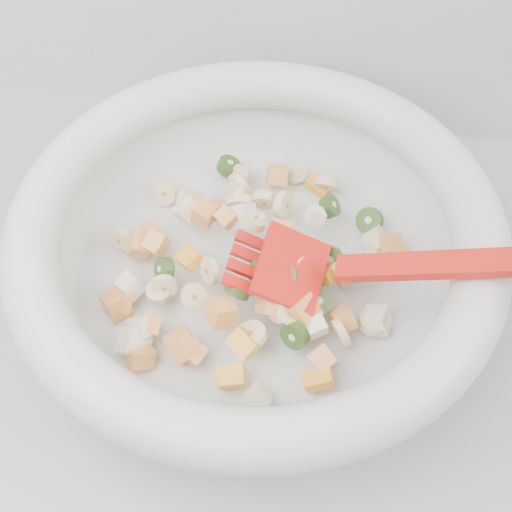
# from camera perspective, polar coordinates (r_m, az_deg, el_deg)

# --- Properties ---
(counter) EXTENTS (2.00, 0.60, 0.90)m
(counter) POSITION_cam_1_polar(r_m,az_deg,el_deg) (1.04, -0.85, -17.91)
(counter) COLOR gray
(counter) RESTS_ON ground
(mixing_bowl) EXTENTS (0.52, 0.44, 0.17)m
(mixing_bowl) POSITION_cam_1_polar(r_m,az_deg,el_deg) (0.58, 0.03, 0.97)
(mixing_bowl) COLOR silver
(mixing_bowl) RESTS_ON counter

